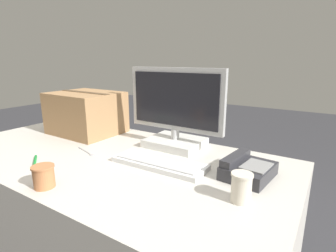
% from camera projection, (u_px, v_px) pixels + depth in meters
% --- Properties ---
extents(office_desk, '(1.80, 0.90, 0.75)m').
position_uv_depth(office_desk, '(110.00, 219.00, 1.42)').
color(office_desk, beige).
rests_on(office_desk, ground_plane).
extents(monitor, '(0.56, 0.24, 0.43)m').
position_uv_depth(monitor, '(175.00, 114.00, 1.41)').
color(monitor, white).
rests_on(monitor, office_desk).
extents(keyboard, '(0.44, 0.17, 0.03)m').
position_uv_depth(keyboard, '(159.00, 163.00, 1.19)').
color(keyboard, silver).
rests_on(keyboard, office_desk).
extents(desk_phone, '(0.20, 0.23, 0.08)m').
position_uv_depth(desk_phone, '(247.00, 169.00, 1.07)').
color(desk_phone, '#2D2D33').
rests_on(desk_phone, office_desk).
extents(paper_cup_left, '(0.08, 0.08, 0.09)m').
position_uv_depth(paper_cup_left, '(44.00, 176.00, 0.98)').
color(paper_cup_left, '#BC7547').
rests_on(paper_cup_left, office_desk).
extents(paper_cup_right, '(0.07, 0.07, 0.10)m').
position_uv_depth(paper_cup_right, '(241.00, 187.00, 0.88)').
color(paper_cup_right, beige).
rests_on(paper_cup_right, office_desk).
extents(spoon, '(0.17, 0.06, 0.00)m').
position_uv_depth(spoon, '(88.00, 153.00, 1.35)').
color(spoon, '#B2B2B7').
rests_on(spoon, office_desk).
extents(cardboard_box, '(0.43, 0.36, 0.27)m').
position_uv_depth(cardboard_box, '(86.00, 113.00, 1.69)').
color(cardboard_box, '#9E754C').
rests_on(cardboard_box, office_desk).
extents(pen_marker, '(0.13, 0.09, 0.01)m').
position_uv_depth(pen_marker, '(35.00, 161.00, 1.22)').
color(pen_marker, '#198C33').
rests_on(pen_marker, office_desk).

